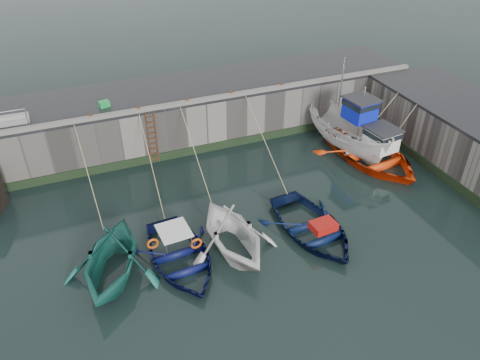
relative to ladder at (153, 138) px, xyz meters
name	(u,v)px	position (x,y,z in m)	size (l,w,h in m)	color
ground	(257,268)	(2.00, -9.91, -1.59)	(120.00, 120.00, 0.00)	black
quay_back	(175,114)	(2.00, 2.59, -0.09)	(30.00, 5.00, 3.00)	slate
road_back	(173,90)	(2.00, 2.59, 1.49)	(30.00, 5.00, 0.16)	black
kerb_back	(184,103)	(2.00, 0.24, 1.67)	(30.00, 0.30, 0.20)	slate
algae_back	(189,151)	(2.00, 0.05, -1.34)	(30.00, 0.08, 0.50)	black
algae_right	(441,175)	(13.96, -7.41, -1.34)	(0.08, 15.00, 0.50)	black
ladder	(153,138)	(0.00, 0.00, 0.00)	(0.51, 0.08, 3.20)	#3F1E0F
boat_near_white	(115,275)	(-3.65, -8.06, -1.59)	(4.25, 4.92, 2.59)	#1B6055
boat_near_white_rope	(97,203)	(-3.65, -2.74, -1.59)	(0.04, 6.22, 3.10)	tan
boat_near_blue	(180,262)	(-0.90, -8.31, -1.59)	(3.72, 5.21, 1.08)	#0A0F44
boat_near_blue_rope	(151,193)	(-0.90, -2.86, -1.59)	(0.04, 6.45, 3.10)	tan
boat_near_blacktrim	(232,250)	(1.46, -8.45, -1.59)	(4.19, 4.85, 2.56)	white
boat_near_blacktrim_rope	(195,184)	(1.46, -2.93, -1.59)	(0.04, 6.57, 3.10)	tan
boat_near_navy	(311,232)	(5.27, -8.72, -1.59)	(3.85, 5.39, 1.12)	#09153B
boat_near_navy_rope	(261,171)	(5.27, -3.07, -1.59)	(0.04, 6.82, 3.10)	tan
boat_far_white	(349,133)	(11.02, -2.79, -0.51)	(3.29, 6.94, 5.58)	white
boat_far_orange	(371,154)	(11.51, -4.39, -1.14)	(5.67, 7.33, 4.40)	#FF420D
fish_crate	(104,104)	(-2.12, 1.58, 1.73)	(0.56, 0.37, 0.33)	green
railing	(12,120)	(-6.75, 1.33, 1.77)	(1.60, 1.05, 1.00)	#A5A8AD
bollard_a	(91,117)	(-3.00, 0.34, 1.71)	(0.18, 0.18, 0.28)	#3F1E0F
bollard_b	(139,109)	(-0.50, 0.34, 1.71)	(0.18, 0.18, 0.28)	#3F1E0F
bollard_c	(187,101)	(2.20, 0.34, 1.71)	(0.18, 0.18, 0.28)	#3F1E0F
bollard_d	(231,94)	(4.80, 0.34, 1.71)	(0.18, 0.18, 0.28)	#3F1E0F
bollard_e	(282,85)	(8.00, 0.34, 1.71)	(0.18, 0.18, 0.28)	#3F1E0F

